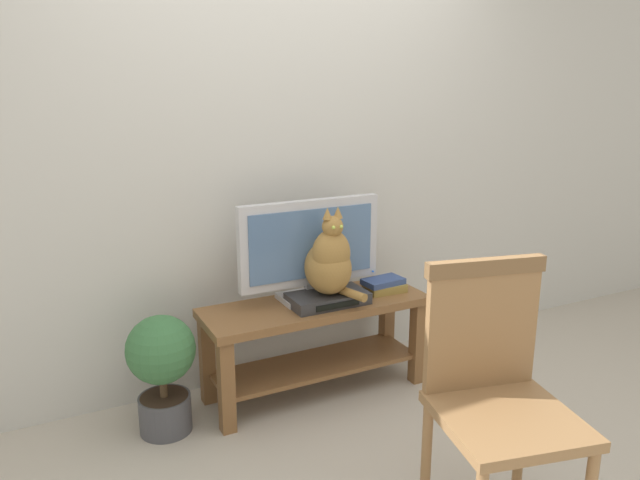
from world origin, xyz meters
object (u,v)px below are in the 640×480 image
at_px(tv_stand, 316,330).
at_px(wooden_chair, 495,382).
at_px(tv, 310,248).
at_px(book_stack, 384,285).
at_px(potted_plant, 162,366).
at_px(media_box, 328,299).
at_px(cat, 329,262).

distance_m(tv_stand, wooden_chair, 1.23).
relative_size(tv, book_stack, 3.36).
bearing_deg(book_stack, potted_plant, 179.94).
height_order(tv_stand, book_stack, book_stack).
distance_m(tv, book_stack, 0.49).
relative_size(tv_stand, book_stack, 5.14).
bearing_deg(book_stack, tv_stand, 177.80).
height_order(media_box, book_stack, book_stack).
bearing_deg(book_stack, cat, -172.66).
relative_size(book_stack, potted_plant, 0.40).
xyz_separation_m(media_box, potted_plant, (-0.87, 0.03, -0.21)).
relative_size(wooden_chair, potted_plant, 1.73).
height_order(cat, book_stack, cat).
height_order(cat, wooden_chair, cat).
bearing_deg(book_stack, media_box, -174.82).
bearing_deg(tv_stand, book_stack, -2.20).
height_order(tv_stand, potted_plant, potted_plant).
relative_size(tv_stand, potted_plant, 2.05).
bearing_deg(cat, media_box, 94.28).
bearing_deg(book_stack, tv, 169.25).
bearing_deg(wooden_chair, cat, 94.27).
bearing_deg(wooden_chair, tv_stand, 96.30).
bearing_deg(cat, potted_plant, 176.79).
xyz_separation_m(tv_stand, media_box, (0.05, -0.05, 0.19)).
xyz_separation_m(tv, wooden_chair, (0.13, -1.26, -0.21)).
relative_size(media_box, book_stack, 1.75).
bearing_deg(book_stack, wooden_chair, -103.53).
height_order(wooden_chair, potted_plant, wooden_chair).
bearing_deg(potted_plant, tv_stand, 1.02).
bearing_deg(cat, tv_stand, 126.84).
distance_m(cat, potted_plant, 0.97).
distance_m(wooden_chair, potted_plant, 1.54).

